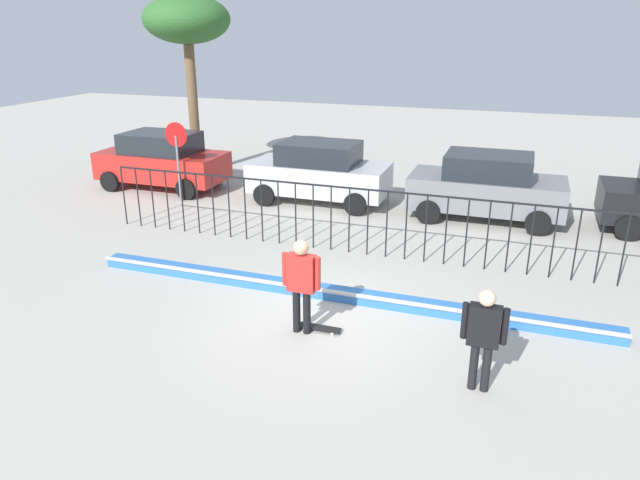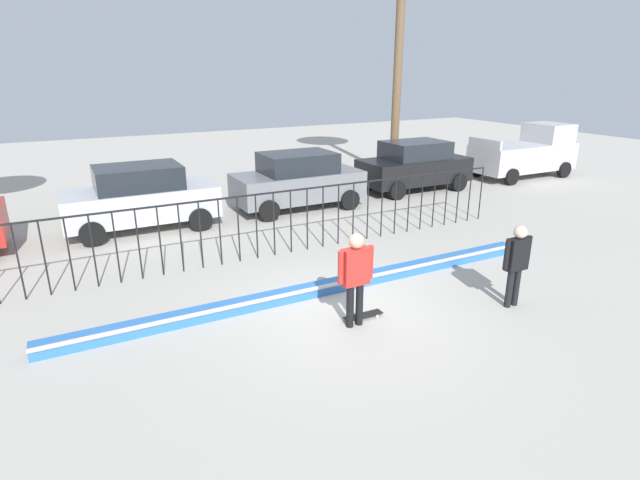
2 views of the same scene
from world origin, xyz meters
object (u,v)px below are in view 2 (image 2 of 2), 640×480
skateboarder (356,272)px  parked_car_silver (140,197)px  skateboard (363,315)px  parked_car_black (414,165)px  camera_operator (517,259)px  pickup_truck (526,153)px  parked_car_gray (298,180)px

skateboarder → parked_car_silver: parked_car_silver is taller
skateboard → parked_car_silver: 8.35m
parked_car_black → skateboarder: bearing=-133.8°
camera_operator → parked_car_black: (4.53, 9.07, -0.05)m
camera_operator → parked_car_black: size_ratio=0.39×
parked_car_black → pickup_truck: pickup_truck is taller
skateboarder → parked_car_silver: bearing=99.7°
skateboarder → parked_car_black: (7.76, 8.29, -0.11)m
skateboarder → pickup_truck: (13.68, 8.09, -0.04)m
parked_car_silver → pickup_truck: pickup_truck is taller
parked_car_silver → parked_car_gray: (5.07, -0.05, 0.00)m
parked_car_black → pickup_truck: bearing=-2.7°
pickup_truck → skateboard: bearing=-154.4°
parked_car_silver → camera_operator: bearing=-59.7°
camera_operator → parked_car_black: bearing=-77.0°
parked_car_silver → parked_car_gray: 5.07m
skateboarder → pickup_truck: bearing=23.1°
parked_car_gray → parked_car_black: 5.16m
skateboard → parked_car_gray: parked_car_gray is taller
camera_operator → pickup_truck: bearing=-100.1°
camera_operator → pickup_truck: size_ratio=0.36×
skateboarder → skateboard: 1.07m
camera_operator → pickup_truck: pickup_truck is taller
parked_car_silver → parked_car_gray: size_ratio=1.00×
parked_car_black → camera_operator: bearing=-117.3°
pickup_truck → skateboarder: bearing=-154.4°
parked_car_gray → skateboard: bearing=-107.9°
skateboard → pickup_truck: 15.60m
skateboard → parked_car_black: (7.46, 8.14, 0.91)m
parked_car_gray → parked_car_black: (5.15, 0.36, 0.00)m
pickup_truck → parked_car_gray: bearing=175.8°
camera_operator → parked_car_silver: (-5.69, 8.76, -0.05)m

